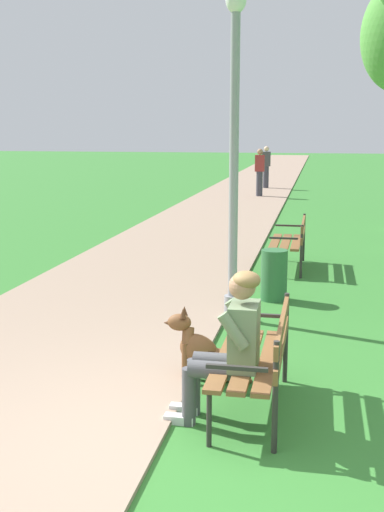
{
  "coord_description": "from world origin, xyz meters",
  "views": [
    {
      "loc": [
        0.94,
        -4.27,
        2.32
      ],
      "look_at": [
        -0.46,
        2.83,
        0.9
      ],
      "focal_mm": 45.66,
      "sensor_mm": 36.0,
      "label": 1
    }
  ],
  "objects_px": {
    "park_bench_mid": "(292,239)",
    "person_seated_on_near_bench": "(230,341)",
    "pedestrian_further_distant": "(266,167)",
    "litter_bin": "(274,275)",
    "lamp_post_near": "(234,154)",
    "pedestrian_distant": "(260,173)",
    "park_bench_near": "(259,353)",
    "dog_brown": "(205,354)"
  },
  "relations": [
    {
      "from": "park_bench_near",
      "to": "dog_brown",
      "type": "relative_size",
      "value": 1.8
    },
    {
      "from": "litter_bin",
      "to": "lamp_post_near",
      "type": "bearing_deg",
      "value": -113.14
    },
    {
      "from": "lamp_post_near",
      "to": "litter_bin",
      "type": "relative_size",
      "value": 5.6
    },
    {
      "from": "person_seated_on_near_bench",
      "to": "pedestrian_distant",
      "type": "bearing_deg",
      "value": 94.61
    },
    {
      "from": "lamp_post_near",
      "to": "pedestrian_distant",
      "type": "xyz_separation_m",
      "value": [
        -1.05,
        14.68,
        -1.19
      ]
    },
    {
      "from": "litter_bin",
      "to": "pedestrian_further_distant",
      "type": "xyz_separation_m",
      "value": [
        -1.53,
        16.87,
        0.49
      ]
    },
    {
      "from": "person_seated_on_near_bench",
      "to": "lamp_post_near",
      "type": "height_order",
      "value": "lamp_post_near"
    },
    {
      "from": "park_bench_near",
      "to": "person_seated_on_near_bench",
      "type": "relative_size",
      "value": 1.2
    },
    {
      "from": "litter_bin",
      "to": "park_bench_near",
      "type": "bearing_deg",
      "value": -87.85
    },
    {
      "from": "park_bench_near",
      "to": "park_bench_mid",
      "type": "relative_size",
      "value": 1.0
    },
    {
      "from": "pedestrian_further_distant",
      "to": "dog_brown",
      "type": "bearing_deg",
      "value": -86.8
    },
    {
      "from": "park_bench_mid",
      "to": "dog_brown",
      "type": "xyz_separation_m",
      "value": [
        -0.56,
        -5.18,
        -0.25
      ]
    },
    {
      "from": "dog_brown",
      "to": "person_seated_on_near_bench",
      "type": "bearing_deg",
      "value": -67.0
    },
    {
      "from": "park_bench_near",
      "to": "lamp_post_near",
      "type": "relative_size",
      "value": 0.38
    },
    {
      "from": "dog_brown",
      "to": "lamp_post_near",
      "type": "relative_size",
      "value": 0.21
    },
    {
      "from": "pedestrian_distant",
      "to": "park_bench_near",
      "type": "bearing_deg",
      "value": -84.64
    },
    {
      "from": "pedestrian_distant",
      "to": "pedestrian_further_distant",
      "type": "xyz_separation_m",
      "value": [
        -0.05,
        3.21,
        0.0
      ]
    },
    {
      "from": "lamp_post_near",
      "to": "park_bench_near",
      "type": "bearing_deg",
      "value": -77.62
    },
    {
      "from": "park_bench_mid",
      "to": "person_seated_on_near_bench",
      "type": "bearing_deg",
      "value": -92.01
    },
    {
      "from": "litter_bin",
      "to": "pedestrian_distant",
      "type": "bearing_deg",
      "value": 96.21
    },
    {
      "from": "dog_brown",
      "to": "lamp_post_near",
      "type": "xyz_separation_m",
      "value": [
        -0.02,
        2.05,
        1.77
      ]
    },
    {
      "from": "dog_brown",
      "to": "pedestrian_distant",
      "type": "height_order",
      "value": "pedestrian_distant"
    },
    {
      "from": "dog_brown",
      "to": "litter_bin",
      "type": "relative_size",
      "value": 1.19
    },
    {
      "from": "person_seated_on_near_bench",
      "to": "dog_brown",
      "type": "height_order",
      "value": "person_seated_on_near_bench"
    },
    {
      "from": "park_bench_mid",
      "to": "lamp_post_near",
      "type": "height_order",
      "value": "lamp_post_near"
    },
    {
      "from": "park_bench_near",
      "to": "pedestrian_distant",
      "type": "bearing_deg",
      "value": 95.36
    },
    {
      "from": "park_bench_mid",
      "to": "litter_bin",
      "type": "relative_size",
      "value": 2.14
    },
    {
      "from": "park_bench_mid",
      "to": "person_seated_on_near_bench",
      "type": "relative_size",
      "value": 1.2
    },
    {
      "from": "park_bench_near",
      "to": "pedestrian_further_distant",
      "type": "height_order",
      "value": "pedestrian_further_distant"
    },
    {
      "from": "park_bench_near",
      "to": "dog_brown",
      "type": "distance_m",
      "value": 0.83
    },
    {
      "from": "lamp_post_near",
      "to": "pedestrian_distant",
      "type": "relative_size",
      "value": 2.37
    },
    {
      "from": "dog_brown",
      "to": "park_bench_near",
      "type": "bearing_deg",
      "value": -45.46
    },
    {
      "from": "person_seated_on_near_bench",
      "to": "pedestrian_further_distant",
      "type": "bearing_deg",
      "value": 94.03
    },
    {
      "from": "litter_bin",
      "to": "pedestrian_distant",
      "type": "height_order",
      "value": "pedestrian_distant"
    },
    {
      "from": "litter_bin",
      "to": "park_bench_mid",
      "type": "bearing_deg",
      "value": 86.2
    },
    {
      "from": "person_seated_on_near_bench",
      "to": "dog_brown",
      "type": "relative_size",
      "value": 1.5
    },
    {
      "from": "lamp_post_near",
      "to": "litter_bin",
      "type": "bearing_deg",
      "value": 66.86
    },
    {
      "from": "park_bench_mid",
      "to": "litter_bin",
      "type": "height_order",
      "value": "park_bench_mid"
    },
    {
      "from": "person_seated_on_near_bench",
      "to": "pedestrian_further_distant",
      "type": "height_order",
      "value": "pedestrian_further_distant"
    },
    {
      "from": "park_bench_near",
      "to": "litter_bin",
      "type": "bearing_deg",
      "value": 92.15
    },
    {
      "from": "person_seated_on_near_bench",
      "to": "pedestrian_further_distant",
      "type": "distance_m",
      "value": 20.81
    },
    {
      "from": "dog_brown",
      "to": "pedestrian_distant",
      "type": "xyz_separation_m",
      "value": [
        -1.07,
        16.73,
        0.58
      ]
    }
  ]
}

